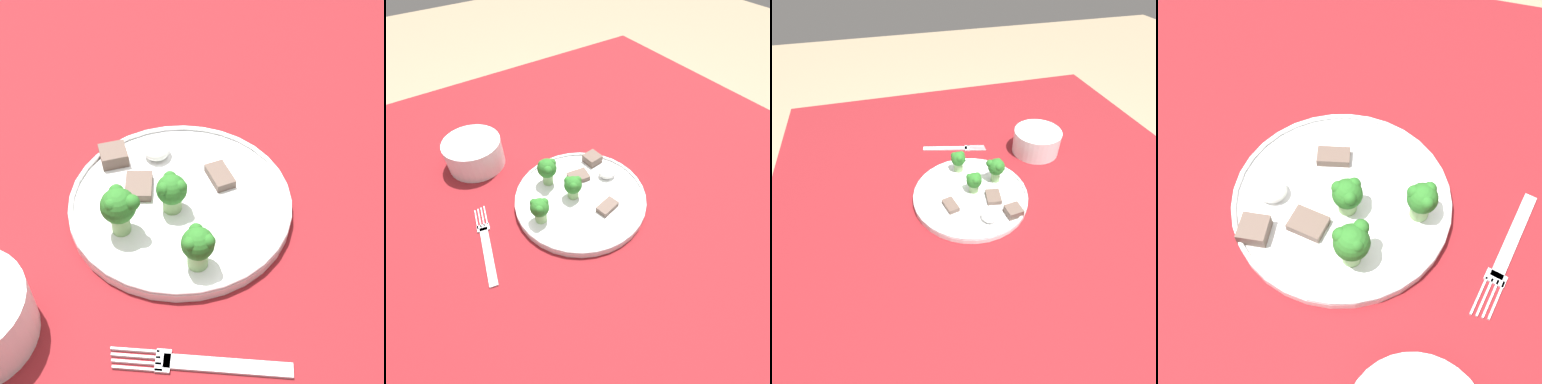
# 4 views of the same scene
# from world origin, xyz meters

# --- Properties ---
(ground_plane) EXTENTS (8.00, 8.00, 0.00)m
(ground_plane) POSITION_xyz_m (0.00, 0.00, 0.00)
(ground_plane) COLOR #9E896B
(table) EXTENTS (1.24, 1.10, 0.75)m
(table) POSITION_xyz_m (0.00, 0.00, 0.66)
(table) COLOR maroon
(table) RESTS_ON ground_plane
(dinner_plate) EXTENTS (0.27, 0.27, 0.02)m
(dinner_plate) POSITION_xyz_m (-0.03, -0.07, 0.76)
(dinner_plate) COLOR white
(dinner_plate) RESTS_ON table
(fork) EXTENTS (0.06, 0.18, 0.00)m
(fork) POSITION_xyz_m (-0.24, -0.06, 0.75)
(fork) COLOR silver
(fork) RESTS_ON table
(cream_bowl) EXTENTS (0.13, 0.13, 0.07)m
(cream_bowl) POSITION_xyz_m (-0.16, 0.16, 0.78)
(cream_bowl) COLOR white
(cream_bowl) RESTS_ON table
(broccoli_floret_near_rim_left) EXTENTS (0.04, 0.04, 0.05)m
(broccoli_floret_near_rim_left) POSITION_xyz_m (-0.04, -0.06, 0.79)
(broccoli_floret_near_rim_left) COLOR #7FA866
(broccoli_floret_near_rim_left) RESTS_ON dinner_plate
(broccoli_floret_center_left) EXTENTS (0.04, 0.04, 0.06)m
(broccoli_floret_center_left) POSITION_xyz_m (-0.12, -0.08, 0.80)
(broccoli_floret_center_left) COLOR #7FA866
(broccoli_floret_center_left) RESTS_ON dinner_plate
(broccoli_floret_back_left) EXTENTS (0.04, 0.04, 0.06)m
(broccoli_floret_back_left) POSITION_xyz_m (-0.06, -0.00, 0.80)
(broccoli_floret_back_left) COLOR #7FA866
(broccoli_floret_back_left) RESTS_ON dinner_plate
(meat_slice_front_slice) EXTENTS (0.05, 0.03, 0.01)m
(meat_slice_front_slice) POSITION_xyz_m (-0.00, -0.13, 0.77)
(meat_slice_front_slice) COLOR brown
(meat_slice_front_slice) RESTS_ON dinner_plate
(meat_slice_middle_slice) EXTENTS (0.05, 0.04, 0.01)m
(meat_slice_middle_slice) POSITION_xyz_m (0.00, -0.03, 0.77)
(meat_slice_middle_slice) COLOR brown
(meat_slice_middle_slice) RESTS_ON dinner_plate
(meat_slice_rear_slice) EXTENTS (0.04, 0.04, 0.02)m
(meat_slice_rear_slice) POSITION_xyz_m (0.06, -0.00, 0.77)
(meat_slice_rear_slice) COLOR brown
(meat_slice_rear_slice) RESTS_ON dinner_plate
(sauce_dollop) EXTENTS (0.04, 0.04, 0.02)m
(sauce_dollop) POSITION_xyz_m (0.06, -0.06, 0.77)
(sauce_dollop) COLOR white
(sauce_dollop) RESTS_ON dinner_plate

